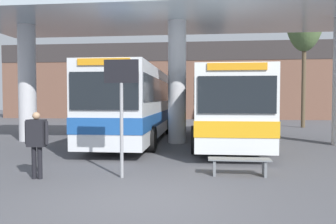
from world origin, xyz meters
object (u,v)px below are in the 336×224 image
(parked_car_street, at_px, (127,110))
(pedestrian_waiting, at_px, (37,138))
(transit_bus_center_bay, at_px, (223,105))
(poplar_tree_behind_left, at_px, (305,10))
(transit_bus_left_bay, at_px, (137,102))
(waiting_bench_near_pillar, at_px, (239,163))
(info_sign_platform, at_px, (121,94))

(parked_car_street, bearing_deg, pedestrian_waiting, -87.23)
(pedestrian_waiting, height_order, parked_car_street, parked_car_street)
(transit_bus_center_bay, xyz_separation_m, pedestrian_waiting, (-5.18, -7.65, -0.73))
(transit_bus_center_bay, bearing_deg, pedestrian_waiting, 55.27)
(pedestrian_waiting, distance_m, parked_car_street, 21.56)
(transit_bus_center_bay, height_order, pedestrian_waiting, transit_bus_center_bay)
(poplar_tree_behind_left, bearing_deg, transit_bus_left_bay, -141.30)
(transit_bus_center_bay, distance_m, parked_car_street, 15.84)
(waiting_bench_near_pillar, height_order, pedestrian_waiting, pedestrian_waiting)
(waiting_bench_near_pillar, xyz_separation_m, info_sign_platform, (-3.07, -0.55, 1.84))
(pedestrian_waiting, bearing_deg, waiting_bench_near_pillar, 11.94)
(info_sign_platform, xyz_separation_m, poplar_tree_behind_left, (9.22, 15.93, 6.15))
(transit_bus_left_bay, distance_m, waiting_bench_near_pillar, 8.37)
(transit_bus_left_bay, height_order, poplar_tree_behind_left, poplar_tree_behind_left)
(transit_bus_left_bay, bearing_deg, waiting_bench_near_pillar, 120.01)
(info_sign_platform, bearing_deg, pedestrian_waiting, -170.66)
(pedestrian_waiting, xyz_separation_m, poplar_tree_behind_left, (11.35, 16.28, 7.28))
(info_sign_platform, bearing_deg, transit_bus_left_bay, 98.34)
(pedestrian_waiting, distance_m, poplar_tree_behind_left, 21.14)
(transit_bus_center_bay, relative_size, parked_car_street, 2.35)
(parked_car_street, bearing_deg, info_sign_platform, -81.49)
(pedestrian_waiting, relative_size, poplar_tree_behind_left, 0.15)
(pedestrian_waiting, bearing_deg, parked_car_street, 99.18)
(info_sign_platform, height_order, pedestrian_waiting, info_sign_platform)
(transit_bus_left_bay, distance_m, parked_car_street, 13.92)
(waiting_bench_near_pillar, bearing_deg, transit_bus_center_bay, 90.16)
(pedestrian_waiting, bearing_deg, transit_bus_center_bay, 57.99)
(transit_bus_center_bay, height_order, parked_car_street, transit_bus_center_bay)
(transit_bus_left_bay, height_order, transit_bus_center_bay, transit_bus_left_bay)
(waiting_bench_near_pillar, xyz_separation_m, poplar_tree_behind_left, (6.16, 15.38, 7.99))
(transit_bus_center_bay, bearing_deg, parked_car_street, -60.93)
(info_sign_platform, relative_size, poplar_tree_behind_left, 0.27)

